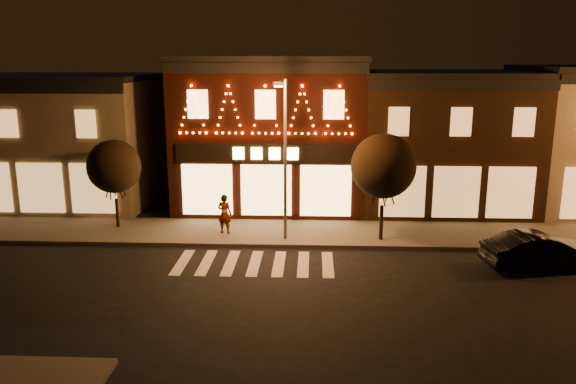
{
  "coord_description": "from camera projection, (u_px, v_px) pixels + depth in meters",
  "views": [
    {
      "loc": [
        2.36,
        -18.18,
        8.32
      ],
      "look_at": [
        1.37,
        4.0,
        3.04
      ],
      "focal_mm": 35.8,
      "sensor_mm": 36.0,
      "label": 1
    }
  ],
  "objects": [
    {
      "name": "streetlamp_mid",
      "position": [
        284.0,
        148.0,
        25.08
      ],
      "size": [
        0.51,
        1.65,
        7.19
      ],
      "rotation": [
        0.0,
        0.0,
        0.14
      ],
      "color": "#59595E",
      "rests_on": "sidewalk_far"
    },
    {
      "name": "building_pulp",
      "position": [
        272.0,
        131.0,
        32.31
      ],
      "size": [
        10.2,
        8.34,
        8.3
      ],
      "color": "black",
      "rests_on": "ground"
    },
    {
      "name": "sidewalk_far",
      "position": [
        305.0,
        233.0,
        27.37
      ],
      "size": [
        44.0,
        4.0,
        0.15
      ],
      "primitive_type": "cube",
      "color": "#47423D",
      "rests_on": "ground"
    },
    {
      "name": "building_left",
      "position": [
        47.0,
        139.0,
        33.01
      ],
      "size": [
        12.2,
        8.28,
        7.3
      ],
      "color": "brown",
      "rests_on": "ground"
    },
    {
      "name": "tree_left",
      "position": [
        114.0,
        167.0,
        27.43
      ],
      "size": [
        2.57,
        2.57,
        4.29
      ],
      "rotation": [
        0.0,
        0.0,
        -0.25
      ],
      "color": "black",
      "rests_on": "sidewalk_far"
    },
    {
      "name": "ground",
      "position": [
        243.0,
        304.0,
        19.7
      ],
      "size": [
        120.0,
        120.0,
        0.0
      ],
      "primitive_type": "plane",
      "color": "black",
      "rests_on": "ground"
    },
    {
      "name": "tree_right",
      "position": [
        383.0,
        166.0,
        25.42
      ],
      "size": [
        2.9,
        2.9,
        4.85
      ],
      "rotation": [
        0.0,
        0.0,
        0.09
      ],
      "color": "black",
      "rests_on": "sidewalk_far"
    },
    {
      "name": "pedestrian",
      "position": [
        225.0,
        214.0,
        26.88
      ],
      "size": [
        0.79,
        0.62,
        1.89
      ],
      "primitive_type": "imported",
      "rotation": [
        0.0,
        0.0,
        2.87
      ],
      "color": "gray",
      "rests_on": "sidewalk_far"
    },
    {
      "name": "building_right_a",
      "position": [
        441.0,
        139.0,
        32.01
      ],
      "size": [
        9.2,
        8.28,
        7.5
      ],
      "color": "#341F12",
      "rests_on": "ground"
    },
    {
      "name": "dark_sedan",
      "position": [
        540.0,
        251.0,
        22.87
      ],
      "size": [
        4.67,
        2.32,
        1.47
      ],
      "primitive_type": "imported",
      "rotation": [
        0.0,
        0.0,
        1.75
      ],
      "color": "black",
      "rests_on": "ground"
    }
  ]
}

